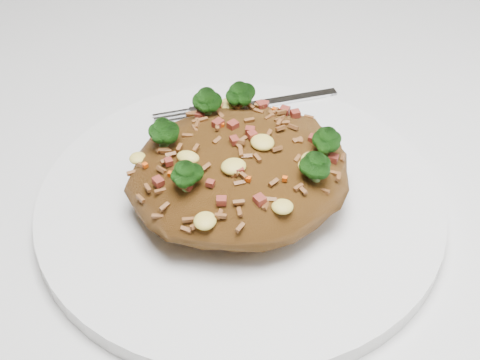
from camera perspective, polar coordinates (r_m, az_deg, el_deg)
name	(u,v)px	position (r m, az deg, el deg)	size (l,w,h in m)	color
dining_table	(135,301)	(0.57, -8.92, -10.15)	(1.20, 0.80, 0.75)	silver
plate	(240,202)	(0.50, 0.00, -1.90)	(0.30, 0.30, 0.01)	white
fried_rice	(240,163)	(0.47, 0.00, 1.48)	(0.16, 0.15, 0.06)	brown
fork	(256,105)	(0.58, 1.40, 6.45)	(0.16, 0.05, 0.00)	silver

